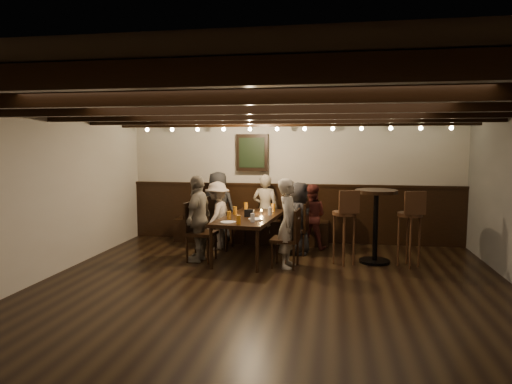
% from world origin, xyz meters
% --- Properties ---
extents(room, '(7.00, 7.00, 7.00)m').
position_xyz_m(room, '(-0.29, 2.21, 1.07)').
color(room, black).
rests_on(room, ground).
extents(dining_table, '(1.02, 1.95, 0.70)m').
position_xyz_m(dining_table, '(-0.60, 2.05, 0.65)').
color(dining_table, black).
rests_on(dining_table, floor).
extents(chair_left_near, '(0.48, 0.48, 0.97)m').
position_xyz_m(chair_left_near, '(-1.27, 2.57, 0.30)').
color(chair_left_near, black).
rests_on(chair_left_near, floor).
extents(chair_left_far, '(0.49, 0.49, 0.97)m').
position_xyz_m(chair_left_far, '(-1.36, 1.68, 0.30)').
color(chair_left_far, black).
rests_on(chair_left_far, floor).
extents(chair_right_near, '(0.45, 0.45, 0.90)m').
position_xyz_m(chair_right_near, '(0.16, 2.43, 0.28)').
color(chair_right_near, black).
rests_on(chair_right_near, floor).
extents(chair_right_far, '(0.46, 0.46, 0.91)m').
position_xyz_m(chair_right_far, '(0.07, 1.54, 0.28)').
color(chair_right_far, black).
rests_on(chair_right_far, floor).
extents(person_bench_left, '(0.72, 0.51, 1.39)m').
position_xyz_m(person_bench_left, '(-1.41, 3.04, 0.70)').
color(person_bench_left, '#242527').
rests_on(person_bench_left, floor).
extents(person_bench_centre, '(0.52, 0.37, 1.35)m').
position_xyz_m(person_bench_centre, '(-0.50, 3.10, 0.67)').
color(person_bench_centre, gray).
rests_on(person_bench_centre, floor).
extents(person_bench_right, '(0.62, 0.51, 1.19)m').
position_xyz_m(person_bench_right, '(0.38, 2.86, 0.60)').
color(person_bench_right, '#5A231E').
rests_on(person_bench_right, floor).
extents(person_left_near, '(0.53, 0.84, 1.24)m').
position_xyz_m(person_left_near, '(-1.30, 2.58, 0.62)').
color(person_left_near, gray).
rests_on(person_left_near, floor).
extents(person_left_far, '(0.42, 0.86, 1.42)m').
position_xyz_m(person_left_far, '(-1.39, 1.68, 0.71)').
color(person_left_far, gray).
rests_on(person_left_far, floor).
extents(person_right_near, '(0.46, 0.65, 1.26)m').
position_xyz_m(person_right_near, '(0.19, 2.43, 0.63)').
color(person_right_near, black).
rests_on(person_right_near, floor).
extents(person_right_far, '(0.38, 0.54, 1.39)m').
position_xyz_m(person_right_far, '(0.10, 1.53, 0.69)').
color(person_right_far, '#A09888').
rests_on(person_right_far, floor).
extents(pint_a, '(0.07, 0.07, 0.14)m').
position_xyz_m(pint_a, '(-0.81, 2.78, 0.77)').
color(pint_a, '#BF7219').
rests_on(pint_a, dining_table).
extents(pint_b, '(0.07, 0.07, 0.14)m').
position_xyz_m(pint_b, '(-0.29, 2.68, 0.77)').
color(pint_b, '#BF7219').
rests_on(pint_b, dining_table).
extents(pint_c, '(0.07, 0.07, 0.14)m').
position_xyz_m(pint_c, '(-0.89, 2.18, 0.77)').
color(pint_c, '#BF7219').
rests_on(pint_c, dining_table).
extents(pint_d, '(0.07, 0.07, 0.14)m').
position_xyz_m(pint_d, '(-0.28, 2.23, 0.77)').
color(pint_d, silver).
rests_on(pint_d, dining_table).
extents(pint_e, '(0.07, 0.07, 0.14)m').
position_xyz_m(pint_e, '(-0.86, 1.63, 0.77)').
color(pint_e, '#BF7219').
rests_on(pint_e, dining_table).
extents(pint_f, '(0.07, 0.07, 0.14)m').
position_xyz_m(pint_f, '(-0.45, 1.49, 0.77)').
color(pint_f, silver).
rests_on(pint_f, dining_table).
extents(pint_g, '(0.07, 0.07, 0.14)m').
position_xyz_m(pint_g, '(-0.63, 1.25, 0.77)').
color(pint_g, '#BF7219').
rests_on(pint_g, dining_table).
extents(plate_near, '(0.24, 0.24, 0.01)m').
position_xyz_m(plate_near, '(-0.82, 1.37, 0.71)').
color(plate_near, white).
rests_on(plate_near, dining_table).
extents(plate_far, '(0.24, 0.24, 0.01)m').
position_xyz_m(plate_far, '(-0.45, 1.74, 0.71)').
color(plate_far, white).
rests_on(plate_far, dining_table).
extents(condiment_caddy, '(0.15, 0.10, 0.12)m').
position_xyz_m(condiment_caddy, '(-0.60, 2.01, 0.76)').
color(condiment_caddy, black).
rests_on(condiment_caddy, dining_table).
extents(candle, '(0.05, 0.05, 0.05)m').
position_xyz_m(candle, '(-0.45, 2.34, 0.73)').
color(candle, beige).
rests_on(candle, dining_table).
extents(high_top_table, '(0.67, 0.67, 1.19)m').
position_xyz_m(high_top_table, '(1.46, 2.04, 0.78)').
color(high_top_table, black).
rests_on(high_top_table, floor).
extents(bar_stool_left, '(0.42, 0.43, 1.21)m').
position_xyz_m(bar_stool_left, '(0.96, 1.83, 0.45)').
color(bar_stool_left, '#3B2612').
rests_on(bar_stool_left, floor).
extents(bar_stool_right, '(0.40, 0.42, 1.21)m').
position_xyz_m(bar_stool_right, '(1.96, 1.88, 0.45)').
color(bar_stool_right, '#3B2612').
rests_on(bar_stool_right, floor).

